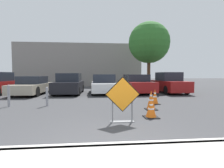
# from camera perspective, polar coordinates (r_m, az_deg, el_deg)

# --- Properties ---
(ground_plane) EXTENTS (96.00, 96.00, 0.00)m
(ground_plane) POSITION_cam_1_polar(r_m,az_deg,el_deg) (13.35, -4.58, -3.17)
(ground_plane) COLOR #3D3D3F
(curb_lip) EXTENTS (25.69, 0.20, 0.14)m
(curb_lip) POSITION_cam_1_polar(r_m,az_deg,el_deg) (3.56, -1.73, -20.05)
(curb_lip) COLOR beige
(curb_lip) RESTS_ON ground_plane
(road_closed_sign) EXTENTS (1.07, 0.20, 1.40)m
(road_closed_sign) POSITION_cam_1_polar(r_m,az_deg,el_deg) (5.34, 3.47, -4.62)
(road_closed_sign) COLOR black
(road_closed_sign) RESTS_ON ground_plane
(traffic_cone_nearest) EXTENTS (0.48, 0.48, 0.60)m
(traffic_cone_nearest) POSITION_cam_1_polar(r_m,az_deg,el_deg) (6.14, 12.65, -8.01)
(traffic_cone_nearest) COLOR black
(traffic_cone_nearest) RESTS_ON ground_plane
(traffic_cone_second) EXTENTS (0.47, 0.47, 0.80)m
(traffic_cone_second) POSITION_cam_1_polar(r_m,az_deg,el_deg) (7.49, 12.64, -5.19)
(traffic_cone_second) COLOR black
(traffic_cone_second) RESTS_ON ground_plane
(traffic_cone_third) EXTENTS (0.45, 0.45, 0.74)m
(traffic_cone_third) POSITION_cam_1_polar(r_m,az_deg,el_deg) (8.90, 13.81, -4.09)
(traffic_cone_third) COLOR black
(traffic_cone_third) RESTS_ON ground_plane
(parked_car_second) EXTENTS (1.98, 4.70, 1.33)m
(parked_car_second) POSITION_cam_1_polar(r_m,az_deg,el_deg) (14.09, -24.52, -0.55)
(parked_car_second) COLOR #A39984
(parked_car_second) RESTS_ON ground_plane
(parked_car_third) EXTENTS (2.00, 4.18, 1.55)m
(parked_car_third) POSITION_cam_1_polar(r_m,az_deg,el_deg) (13.66, -13.78, -0.14)
(parked_car_third) COLOR black
(parked_car_third) RESTS_ON ground_plane
(parked_car_fourth) EXTENTS (1.98, 4.43, 1.47)m
(parked_car_fourth) POSITION_cam_1_polar(r_m,az_deg,el_deg) (13.70, -2.76, -0.15)
(parked_car_fourth) COLOR white
(parked_car_fourth) RESTS_ON ground_plane
(parked_car_fifth) EXTENTS (2.08, 4.61, 1.46)m
(parked_car_fifth) POSITION_cam_1_polar(r_m,az_deg,el_deg) (14.10, 7.95, -0.06)
(parked_car_fifth) COLOR maroon
(parked_car_fifth) RESTS_ON ground_plane
(parked_car_sixth) EXTENTS (1.87, 4.25, 1.64)m
(parked_car_sixth) POSITION_cam_1_polar(r_m,az_deg,el_deg) (14.77, 18.06, 0.18)
(parked_car_sixth) COLOR maroon
(parked_car_sixth) RESTS_ON ground_plane
(bollard_nearest) EXTENTS (0.12, 0.12, 0.89)m
(bollard_nearest) POSITION_cam_1_polar(r_m,az_deg,el_deg) (8.67, -20.45, -3.66)
(bollard_nearest) COLOR gray
(bollard_nearest) RESTS_ON ground_plane
(bollard_second) EXTENTS (0.12, 0.12, 1.00)m
(bollard_second) POSITION_cam_1_polar(r_m,az_deg,el_deg) (9.25, -30.66, -3.14)
(bollard_second) COLOR gray
(bollard_second) RESTS_ON ground_plane
(building_facade_backdrop) EXTENTS (15.33, 5.00, 5.25)m
(building_facade_backdrop) POSITION_cam_1_polar(r_m,az_deg,el_deg) (23.94, -10.19, 5.89)
(building_facade_backdrop) COLOR gray
(building_facade_backdrop) RESTS_ON ground_plane
(street_tree_behind_lot) EXTENTS (3.98, 3.98, 6.55)m
(street_tree_behind_lot) POSITION_cam_1_polar(r_m,az_deg,el_deg) (17.80, 12.00, 13.04)
(street_tree_behind_lot) COLOR #513823
(street_tree_behind_lot) RESTS_ON ground_plane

